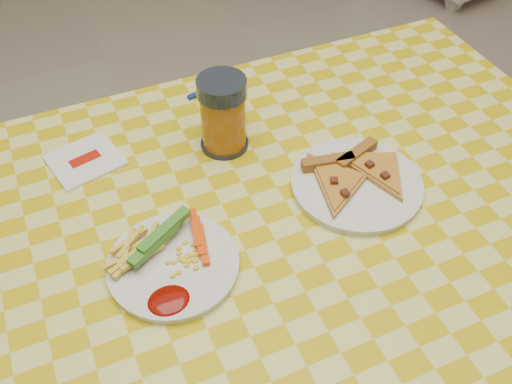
% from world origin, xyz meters
% --- Properties ---
extents(table, '(1.28, 0.88, 0.76)m').
position_xyz_m(table, '(0.00, 0.00, 0.68)').
color(table, white).
rests_on(table, ground).
extents(plate_left, '(0.23, 0.23, 0.01)m').
position_xyz_m(plate_left, '(-0.16, -0.02, 0.76)').
color(plate_left, silver).
rests_on(plate_left, table).
extents(plate_right, '(0.24, 0.24, 0.01)m').
position_xyz_m(plate_right, '(0.18, 0.02, 0.76)').
color(plate_right, silver).
rests_on(plate_right, table).
extents(fries_veggies, '(0.19, 0.17, 0.04)m').
position_xyz_m(fries_veggies, '(-0.17, -0.01, 0.78)').
color(fries_veggies, '#F6E04E').
rests_on(fries_veggies, plate_left).
extents(pizza_slices, '(0.24, 0.21, 0.02)m').
position_xyz_m(pizza_slices, '(0.18, 0.03, 0.78)').
color(pizza_slices, '#C48D3C').
rests_on(pizza_slices, plate_right).
extents(drink_glass, '(0.09, 0.09, 0.14)m').
position_xyz_m(drink_glass, '(0.01, 0.21, 0.83)').
color(drink_glass, black).
rests_on(drink_glass, table).
extents(napkin, '(0.14, 0.13, 0.01)m').
position_xyz_m(napkin, '(-0.24, 0.27, 0.76)').
color(napkin, silver).
rests_on(napkin, table).
extents(fork, '(0.13, 0.04, 0.01)m').
position_xyz_m(fork, '(0.05, 0.38, 0.76)').
color(fork, navy).
rests_on(fork, table).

